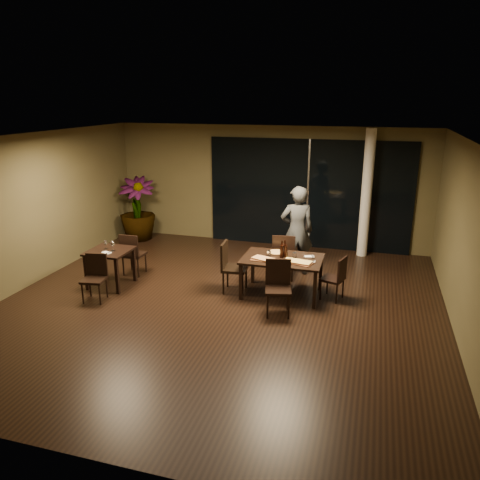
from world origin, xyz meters
The scene contains 33 objects.
ground centered at (0.00, 0.00, 0.00)m, with size 8.00×8.00×0.00m, color black.
wall_back centered at (0.00, 4.05, 1.50)m, with size 8.00×0.10×3.00m, color #4D4629.
wall_front centered at (0.00, -4.05, 1.50)m, with size 8.00×0.10×3.00m, color #4D4629.
wall_left centered at (-4.05, 0.00, 1.50)m, with size 0.10×8.00×3.00m, color #4D4629.
wall_right centered at (4.05, 0.00, 1.50)m, with size 0.10×8.00×3.00m, color #4D4629.
ceiling centered at (0.00, 0.00, 3.02)m, with size 8.00×8.00×0.04m, color white.
window_panel centered at (1.00, 3.96, 1.35)m, with size 5.00×0.06×2.70m, color black.
column centered at (2.40, 3.65, 1.50)m, with size 0.24×0.24×3.00m, color silver.
main_table centered at (1.00, 0.80, 0.68)m, with size 1.50×1.00×0.75m.
side_table centered at (-2.40, 0.30, 0.62)m, with size 0.80×0.80×0.75m.
chair_main_far centered at (0.88, 1.56, 0.56)m, with size 0.53×0.53×0.99m.
chair_main_near centered at (1.08, 0.03, 0.54)m, with size 0.54×0.54×0.96m.
chair_main_left centered at (0.00, 0.69, 0.56)m, with size 0.50×0.50×0.99m.
chair_main_right centered at (2.02, 0.86, 0.47)m, with size 0.49×0.49×0.84m.
chair_side_far centered at (-2.26, 0.92, 0.52)m, with size 0.43×0.43×0.92m.
chair_side_near centered at (-2.32, -0.37, 0.49)m, with size 0.46×0.46×0.87m.
diner centered at (1.07, 2.00, 0.96)m, with size 0.65×0.43×1.92m, color #2F3235.
potted_plant centered at (-3.40, 3.34, 0.83)m, with size 0.91×0.91×1.66m, color #224818.
pizza_board_left centered at (0.71, 0.58, 0.76)m, with size 0.51×0.25×0.01m, color #4F2B19.
pizza_board_right centered at (1.32, 0.61, 0.76)m, with size 0.55×0.27×0.01m, color #4D2918.
oblong_pizza_left centered at (0.71, 0.58, 0.77)m, with size 0.45×0.21×0.02m, color maroon, non-canonical shape.
oblong_pizza_right centered at (1.32, 0.61, 0.77)m, with size 0.48×0.22×0.02m, color maroon, non-canonical shape.
round_pizza centered at (0.84, 1.07, 0.76)m, with size 0.31×0.31×0.01m, color #A92F12.
bottle_a centered at (0.98, 0.82, 0.92)m, with size 0.07×0.07×0.33m, color black, non-canonical shape.
bottle_b centered at (1.08, 0.79, 0.87)m, with size 0.05×0.05×0.25m, color black, non-canonical shape.
bottle_c centered at (1.02, 0.91, 0.91)m, with size 0.07×0.07×0.32m, color black, non-canonical shape.
tumbler_left centered at (0.72, 0.86, 0.80)m, with size 0.08×0.08×0.10m, color white.
tumbler_right centered at (1.21, 0.91, 0.80)m, with size 0.08×0.08×0.09m, color white.
napkin_near centered at (1.54, 0.70, 0.76)m, with size 0.18×0.10×0.01m, color white.
napkin_far centered at (1.48, 1.00, 0.76)m, with size 0.18×0.10×0.01m, color silver.
wine_glass_a centered at (-2.51, 0.36, 0.83)m, with size 0.07×0.07×0.16m, color white, non-canonical shape.
wine_glass_b centered at (-2.31, 0.29, 0.85)m, with size 0.09×0.09×0.19m, color white, non-canonical shape.
side_napkin centered at (-2.35, 0.13, 0.76)m, with size 0.18×0.11×0.01m, color white.
Camera 1 is at (2.56, -7.44, 3.69)m, focal length 35.00 mm.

